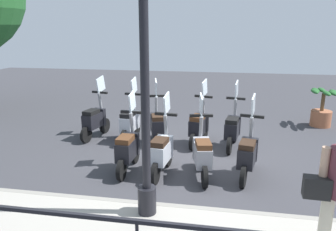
# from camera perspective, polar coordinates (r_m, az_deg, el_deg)

# --- Properties ---
(ground_plane) EXTENTS (28.00, 28.00, 0.00)m
(ground_plane) POSITION_cam_1_polar(r_m,az_deg,el_deg) (7.09, 3.74, -7.64)
(ground_plane) COLOR #38383D
(lamp_post_near) EXTENTS (0.26, 0.90, 4.50)m
(lamp_post_near) POSITION_cam_1_polar(r_m,az_deg,el_deg) (4.26, -4.08, 7.09)
(lamp_post_near) COLOR black
(lamp_post_near) RESTS_ON promenade_walkway
(potted_palm) EXTENTS (1.06, 0.66, 1.05)m
(potted_palm) POSITION_cam_1_polar(r_m,az_deg,el_deg) (10.22, 25.20, 0.73)
(potted_palm) COLOR #9E5B3D
(potted_palm) RESTS_ON ground_plane
(scooter_near_0) EXTENTS (1.22, 0.49, 1.54)m
(scooter_near_0) POSITION_cam_1_polar(r_m,az_deg,el_deg) (6.26, 13.72, -6.48)
(scooter_near_0) COLOR black
(scooter_near_0) RESTS_ON ground_plane
(scooter_near_1) EXTENTS (1.22, 0.49, 1.54)m
(scooter_near_1) POSITION_cam_1_polar(r_m,az_deg,el_deg) (6.14, 5.97, -6.55)
(scooter_near_1) COLOR black
(scooter_near_1) RESTS_ON ground_plane
(scooter_near_2) EXTENTS (1.23, 0.44, 1.54)m
(scooter_near_2) POSITION_cam_1_polar(r_m,az_deg,el_deg) (6.21, -1.08, -6.19)
(scooter_near_2) COLOR black
(scooter_near_2) RESTS_ON ground_plane
(scooter_near_3) EXTENTS (1.23, 0.44, 1.54)m
(scooter_near_3) POSITION_cam_1_polar(r_m,az_deg,el_deg) (6.41, -6.98, -5.62)
(scooter_near_3) COLOR black
(scooter_near_3) RESTS_ON ground_plane
(scooter_far_0) EXTENTS (1.23, 0.46, 1.54)m
(scooter_far_0) POSITION_cam_1_polar(r_m,az_deg,el_deg) (7.70, 11.20, -2.19)
(scooter_far_0) COLOR black
(scooter_far_0) RESTS_ON ground_plane
(scooter_far_1) EXTENTS (1.21, 0.52, 1.54)m
(scooter_far_1) POSITION_cam_1_polar(r_m,az_deg,el_deg) (7.80, 5.45, -1.73)
(scooter_far_1) COLOR black
(scooter_far_1) RESTS_ON ground_plane
(scooter_far_2) EXTENTS (1.21, 0.53, 1.54)m
(scooter_far_2) POSITION_cam_1_polar(r_m,az_deg,el_deg) (7.82, -1.91, -1.64)
(scooter_far_2) COLOR black
(scooter_far_2) RESTS_ON ground_plane
(scooter_far_3) EXTENTS (1.23, 0.44, 1.54)m
(scooter_far_3) POSITION_cam_1_polar(r_m,az_deg,el_deg) (8.09, -6.61, -1.15)
(scooter_far_3) COLOR black
(scooter_far_3) RESTS_ON ground_plane
(scooter_far_4) EXTENTS (1.22, 0.49, 1.54)m
(scooter_far_4) POSITION_cam_1_polar(r_m,az_deg,el_deg) (8.46, -12.59, -0.68)
(scooter_far_4) COLOR black
(scooter_far_4) RESTS_ON ground_plane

